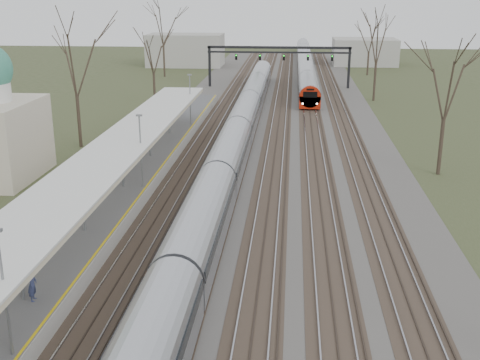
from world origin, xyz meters
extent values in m
cube|color=#474442|center=(0.00, 55.00, 0.05)|extent=(24.00, 160.00, 0.10)
cube|color=#4C3828|center=(-6.00, 55.00, 0.09)|extent=(2.60, 160.00, 0.06)
cube|color=gray|center=(-6.72, 55.00, 0.16)|extent=(0.07, 160.00, 0.12)
cube|color=gray|center=(-5.28, 55.00, 0.16)|extent=(0.07, 160.00, 0.12)
cube|color=#4C3828|center=(-2.50, 55.00, 0.09)|extent=(2.60, 160.00, 0.06)
cube|color=gray|center=(-3.22, 55.00, 0.16)|extent=(0.07, 160.00, 0.12)
cube|color=gray|center=(-1.78, 55.00, 0.16)|extent=(0.07, 160.00, 0.12)
cube|color=#4C3828|center=(1.00, 55.00, 0.09)|extent=(2.60, 160.00, 0.06)
cube|color=gray|center=(0.28, 55.00, 0.16)|extent=(0.07, 160.00, 0.12)
cube|color=gray|center=(1.72, 55.00, 0.16)|extent=(0.07, 160.00, 0.12)
cube|color=#4C3828|center=(4.50, 55.00, 0.09)|extent=(2.60, 160.00, 0.06)
cube|color=gray|center=(3.78, 55.00, 0.16)|extent=(0.07, 160.00, 0.12)
cube|color=gray|center=(5.22, 55.00, 0.16)|extent=(0.07, 160.00, 0.12)
cube|color=#4C3828|center=(8.00, 55.00, 0.09)|extent=(2.60, 160.00, 0.06)
cube|color=gray|center=(7.28, 55.00, 0.16)|extent=(0.07, 160.00, 0.12)
cube|color=gray|center=(8.72, 55.00, 0.16)|extent=(0.07, 160.00, 0.12)
cube|color=#9E9B93|center=(-9.05, 37.50, 0.50)|extent=(3.50, 69.00, 1.00)
cylinder|color=slate|center=(-9.05, 18.00, 2.50)|extent=(0.14, 0.14, 3.00)
cylinder|color=slate|center=(-9.05, 26.00, 2.50)|extent=(0.14, 0.14, 3.00)
cylinder|color=slate|center=(-9.05, 34.00, 2.50)|extent=(0.14, 0.14, 3.00)
cylinder|color=slate|center=(-9.05, 42.00, 2.50)|extent=(0.14, 0.14, 3.00)
cylinder|color=slate|center=(-9.05, 50.00, 2.50)|extent=(0.14, 0.14, 3.00)
cube|color=silver|center=(-9.05, 33.00, 4.05)|extent=(4.10, 50.00, 0.12)
cube|color=beige|center=(-9.05, 33.00, 3.88)|extent=(4.10, 50.00, 0.25)
cube|color=black|center=(-10.00, 85.00, 3.00)|extent=(0.35, 0.35, 6.00)
cube|color=black|center=(10.50, 85.00, 3.00)|extent=(0.35, 0.35, 6.00)
cube|color=black|center=(0.25, 85.00, 5.90)|extent=(21.00, 0.35, 0.35)
cube|color=black|center=(0.25, 85.00, 5.20)|extent=(21.00, 0.25, 0.25)
cube|color=black|center=(-6.00, 84.80, 4.50)|extent=(0.32, 0.22, 0.85)
sphere|color=#0CFF19|center=(-6.00, 84.66, 4.75)|extent=(0.16, 0.16, 0.16)
cube|color=black|center=(-2.50, 84.80, 4.50)|extent=(0.32, 0.22, 0.85)
sphere|color=#0CFF19|center=(-2.50, 84.66, 4.75)|extent=(0.16, 0.16, 0.16)
cube|color=black|center=(1.00, 84.80, 4.50)|extent=(0.32, 0.22, 0.85)
sphere|color=#0CFF19|center=(1.00, 84.66, 4.75)|extent=(0.16, 0.16, 0.16)
cube|color=black|center=(4.50, 84.80, 4.50)|extent=(0.32, 0.22, 0.85)
sphere|color=#0CFF19|center=(4.50, 84.66, 4.75)|extent=(0.16, 0.16, 0.16)
cube|color=black|center=(8.00, 84.80, 4.50)|extent=(0.32, 0.22, 0.85)
sphere|color=#0CFF19|center=(8.00, 84.66, 4.75)|extent=(0.16, 0.16, 0.16)
cylinder|color=#2D231C|center=(-17.00, 48.00, 2.48)|extent=(0.30, 0.30, 4.95)
cylinder|color=#2D231C|center=(14.00, 42.00, 2.25)|extent=(0.30, 0.30, 4.50)
cube|color=#A2A4AC|center=(-2.50, 48.85, 1.10)|extent=(2.55, 90.00, 1.60)
cylinder|color=#A2A4AC|center=(-2.50, 48.85, 1.75)|extent=(2.60, 89.70, 2.60)
cube|color=black|center=(-2.50, 48.85, 1.85)|extent=(2.62, 89.40, 0.55)
cube|color=black|center=(-2.50, 48.85, 0.17)|extent=(1.80, 89.00, 0.35)
cube|color=#A2A4AC|center=(4.50, 104.72, 1.10)|extent=(2.55, 75.00, 1.60)
cylinder|color=#A2A4AC|center=(4.50, 104.72, 1.75)|extent=(2.60, 74.70, 2.60)
cube|color=black|center=(4.50, 104.72, 1.85)|extent=(2.62, 74.40, 0.55)
cube|color=#A41C09|center=(4.50, 67.32, 1.05)|extent=(2.55, 0.50, 1.50)
cylinder|color=#A41C09|center=(4.50, 67.37, 1.75)|extent=(2.60, 0.60, 2.60)
cube|color=black|center=(4.50, 67.10, 2.05)|extent=(1.70, 0.12, 0.70)
sphere|color=white|center=(3.65, 67.12, 0.95)|extent=(0.22, 0.22, 0.22)
sphere|color=white|center=(5.35, 67.12, 0.95)|extent=(0.22, 0.22, 0.22)
cube|color=black|center=(4.50, 104.72, 0.17)|extent=(1.80, 74.00, 0.35)
imported|color=navy|center=(-8.60, 18.02, 1.78)|extent=(0.46, 0.62, 1.56)
camera|label=1|loc=(2.41, -4.49, 13.94)|focal=45.00mm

